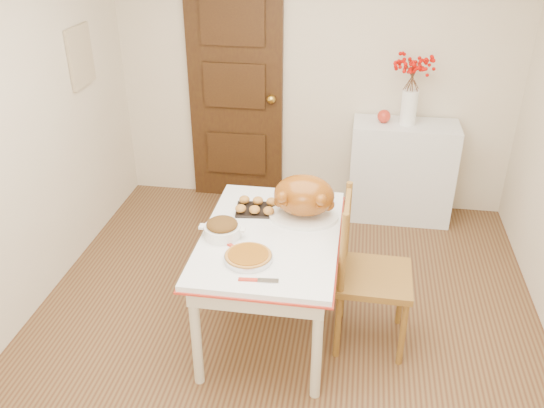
% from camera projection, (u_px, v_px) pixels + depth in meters
% --- Properties ---
extents(floor, '(3.50, 4.00, 0.00)m').
position_uv_depth(floor, '(281.00, 337.00, 3.80)').
color(floor, '#4A2A17').
rests_on(floor, ground).
extents(wall_back, '(3.50, 0.00, 2.50)m').
position_uv_depth(wall_back, '(315.00, 70.00, 4.94)').
color(wall_back, beige).
rests_on(wall_back, ground).
extents(door_back, '(0.85, 0.06, 2.06)m').
position_uv_depth(door_back, '(236.00, 92.00, 5.11)').
color(door_back, black).
rests_on(door_back, ground).
extents(photo_board, '(0.03, 0.35, 0.45)m').
position_uv_depth(photo_board, '(80.00, 56.00, 4.36)').
color(photo_board, '#CCBE89').
rests_on(photo_board, ground).
extents(sideboard, '(0.89, 0.39, 0.89)m').
position_uv_depth(sideboard, '(401.00, 172.00, 5.02)').
color(sideboard, silver).
rests_on(sideboard, floor).
extents(kitchen_table, '(0.86, 1.25, 0.75)m').
position_uv_depth(kitchen_table, '(271.00, 283.00, 3.70)').
color(kitchen_table, white).
rests_on(kitchen_table, floor).
extents(chair_oak, '(0.47, 0.47, 1.04)m').
position_uv_depth(chair_oak, '(374.00, 274.00, 3.54)').
color(chair_oak, brown).
rests_on(chair_oak, floor).
extents(berry_vase, '(0.31, 0.31, 0.60)m').
position_uv_depth(berry_vase, '(411.00, 89.00, 4.66)').
color(berry_vase, white).
rests_on(berry_vase, sideboard).
extents(apple, '(0.11, 0.11, 0.11)m').
position_uv_depth(apple, '(384.00, 116.00, 4.81)').
color(apple, red).
rests_on(apple, sideboard).
extents(turkey_platter, '(0.53, 0.46, 0.29)m').
position_uv_depth(turkey_platter, '(304.00, 198.00, 3.64)').
color(turkey_platter, '#9D5A16').
rests_on(turkey_platter, kitchen_table).
extents(pumpkin_pie, '(0.29, 0.29, 0.06)m').
position_uv_depth(pumpkin_pie, '(248.00, 256.00, 3.26)').
color(pumpkin_pie, '#864A0F').
rests_on(pumpkin_pie, kitchen_table).
extents(stuffing_dish, '(0.34, 0.29, 0.11)m').
position_uv_depth(stuffing_dish, '(222.00, 228.00, 3.47)').
color(stuffing_dish, '#513310').
rests_on(stuffing_dish, kitchen_table).
extents(rolls_tray, '(0.28, 0.23, 0.07)m').
position_uv_depth(rolls_tray, '(256.00, 206.00, 3.76)').
color(rolls_tray, '#A46F31').
rests_on(rolls_tray, kitchen_table).
extents(pie_server, '(0.22, 0.08, 0.01)m').
position_uv_depth(pie_server, '(258.00, 280.00, 3.09)').
color(pie_server, silver).
rests_on(pie_server, kitchen_table).
extents(carving_knife, '(0.27, 0.21, 0.01)m').
position_uv_depth(carving_knife, '(243.00, 252.00, 3.34)').
color(carving_knife, silver).
rests_on(carving_knife, kitchen_table).
extents(drinking_glass, '(0.08, 0.08, 0.10)m').
position_uv_depth(drinking_glass, '(283.00, 190.00, 3.93)').
color(drinking_glass, white).
rests_on(drinking_glass, kitchen_table).
extents(shaker_pair, '(0.09, 0.05, 0.08)m').
position_uv_depth(shaker_pair, '(328.00, 198.00, 3.84)').
color(shaker_pair, white).
rests_on(shaker_pair, kitchen_table).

